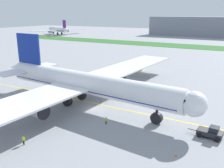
# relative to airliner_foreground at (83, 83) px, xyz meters

# --- Properties ---
(ground_plane) EXTENTS (600.00, 600.00, 0.00)m
(ground_plane) POSITION_rel_airliner_foreground_xyz_m (3.71, -1.02, -5.48)
(ground_plane) COLOR gray
(ground_plane) RESTS_ON ground
(apron_taxi_line) EXTENTS (280.00, 0.36, 0.01)m
(apron_taxi_line) POSITION_rel_airliner_foreground_xyz_m (3.71, 2.00, -5.48)
(apron_taxi_line) COLOR yellow
(apron_taxi_line) RESTS_ON ground
(grass_median_strip) EXTENTS (320.00, 24.00, 0.10)m
(grass_median_strip) POSITION_rel_airliner_foreground_xyz_m (3.71, 122.72, -5.43)
(grass_median_strip) COLOR #2D6628
(grass_median_strip) RESTS_ON ground
(airliner_foreground) EXTENTS (56.17, 90.85, 16.14)m
(airliner_foreground) POSITION_rel_airliner_foreground_xyz_m (0.00, 0.00, 0.00)
(airliner_foreground) COLOR white
(airliner_foreground) RESTS_ON ground
(pushback_tug) EXTENTS (6.14, 2.91, 2.18)m
(pushback_tug) POSITION_rel_airliner_foreground_xyz_m (29.24, -2.18, -4.48)
(pushback_tug) COLOR #26262B
(pushback_tug) RESTS_ON ground
(ground_crew_wingwalker_port) EXTENTS (0.57, 0.25, 1.62)m
(ground_crew_wingwalker_port) POSITION_rel_airliner_foreground_xyz_m (2.24, -20.39, -4.50)
(ground_crew_wingwalker_port) COLOR black
(ground_crew_wingwalker_port) RESTS_ON ground
(ground_crew_marshaller_front) EXTENTS (0.44, 0.53, 1.71)m
(ground_crew_marshaller_front) POSITION_rel_airliner_foreground_xyz_m (-9.09, -11.74, -4.45)
(ground_crew_marshaller_front) COLOR black
(ground_crew_marshaller_front) RESTS_ON ground
(ground_crew_wingwalker_starboard) EXTENTS (0.55, 0.27, 1.58)m
(ground_crew_wingwalker_starboard) POSITION_rel_airliner_foreground_xyz_m (10.23, -6.71, -4.52)
(ground_crew_wingwalker_starboard) COLOR black
(ground_crew_wingwalker_starboard) RESTS_ON ground
(traffic_cone_port_wing) EXTENTS (0.36, 0.36, 0.58)m
(traffic_cone_port_wing) POSITION_rel_airliner_foreground_xyz_m (25.54, -11.21, -5.20)
(traffic_cone_port_wing) COLOR #F2590C
(traffic_cone_port_wing) RESTS_ON ground
(service_truck_baggage_loader) EXTENTS (5.73, 4.21, 3.18)m
(service_truck_baggage_loader) POSITION_rel_airliner_foreground_xyz_m (-4.73, 41.33, -3.79)
(service_truck_baggage_loader) COLOR yellow
(service_truck_baggage_loader) RESTS_ON ground
(parked_airliner_far_left) EXTENTS (36.43, 57.19, 14.70)m
(parked_airliner_far_left) POSITION_rel_airliner_foreground_xyz_m (-141.19, 152.47, -0.50)
(parked_airliner_far_left) COLOR white
(parked_airliner_far_left) RESTS_ON ground
(terminal_building) EXTENTS (97.78, 20.00, 18.00)m
(terminal_building) POSITION_rel_airliner_foreground_xyz_m (-10.12, 204.84, 3.52)
(terminal_building) COLOR gray
(terminal_building) RESTS_ON ground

